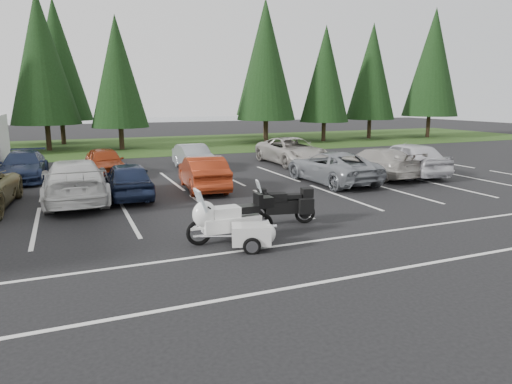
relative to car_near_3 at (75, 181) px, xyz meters
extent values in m
plane|color=black|center=(3.67, -4.02, -0.79)|extent=(120.00, 120.00, 0.00)
cube|color=#1B3812|center=(3.67, 19.98, -0.79)|extent=(80.00, 16.00, 0.01)
cube|color=slate|center=(7.67, 50.98, -0.79)|extent=(70.00, 50.00, 0.02)
cube|color=silver|center=(3.67, -2.02, -0.79)|extent=(32.00, 16.00, 0.01)
cylinder|color=#332316|center=(-1.33, 18.88, 0.52)|extent=(0.36, 0.36, 2.62)
cone|color=black|center=(-1.33, 18.88, 5.75)|extent=(4.80, 4.80, 9.27)
cylinder|color=#332316|center=(3.67, 17.58, 0.34)|extent=(0.36, 0.36, 2.26)
cone|color=black|center=(3.67, 17.58, 4.85)|extent=(4.14, 4.14, 7.99)
cylinder|color=#332316|center=(15.67, 18.08, 0.55)|extent=(0.36, 0.36, 2.69)
cone|color=black|center=(15.67, 18.08, 5.93)|extent=(4.93, 4.93, 9.52)
cylinder|color=#332316|center=(21.17, 17.78, 0.37)|extent=(0.36, 0.36, 2.33)
cone|color=black|center=(21.17, 17.78, 5.03)|extent=(4.27, 4.27, 8.24)
cylinder|color=#332316|center=(26.67, 18.58, 0.45)|extent=(0.36, 0.36, 2.47)
cone|color=black|center=(26.67, 18.58, 5.39)|extent=(4.53, 4.53, 8.76)
cylinder|color=#332316|center=(32.67, 17.28, 0.63)|extent=(0.36, 0.36, 2.83)
cone|color=black|center=(32.67, 17.28, 6.29)|extent=(5.19, 5.19, 10.03)
cylinder|color=#332316|center=(-0.33, 23.48, 0.57)|extent=(0.36, 0.36, 2.71)
cone|color=black|center=(-0.33, 23.48, 5.99)|extent=(4.97, 4.97, 9.61)
cylinder|color=#332316|center=(17.67, 22.78, 0.71)|extent=(0.36, 0.36, 3.00)
cone|color=black|center=(17.67, 22.78, 6.71)|extent=(5.50, 5.50, 10.62)
imported|color=silver|center=(0.00, 0.00, 0.00)|extent=(2.27, 5.47, 1.58)
imported|color=#17203B|center=(1.88, 0.05, -0.09)|extent=(1.71, 4.13, 1.40)
imported|color=maroon|center=(4.98, 0.46, -0.08)|extent=(1.89, 4.42, 1.42)
imported|color=gray|center=(10.79, -0.24, -0.08)|extent=(2.56, 5.19, 1.42)
imported|color=#A5A097|center=(13.60, 0.28, -0.09)|extent=(2.26, 4.96, 1.41)
imported|color=silver|center=(15.28, 0.07, 0.05)|extent=(2.32, 5.04, 1.67)
imported|color=#1C2847|center=(-2.10, 5.77, -0.12)|extent=(2.11, 4.70, 1.34)
imported|color=maroon|center=(1.51, 5.65, -0.10)|extent=(1.93, 4.15, 1.38)
imported|color=gray|center=(6.09, 6.04, -0.13)|extent=(1.53, 4.06, 1.32)
imported|color=#AAA49C|center=(11.82, 5.74, -0.03)|extent=(2.60, 5.52, 1.53)
camera|label=1|loc=(-0.22, -17.69, 2.96)|focal=32.00mm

